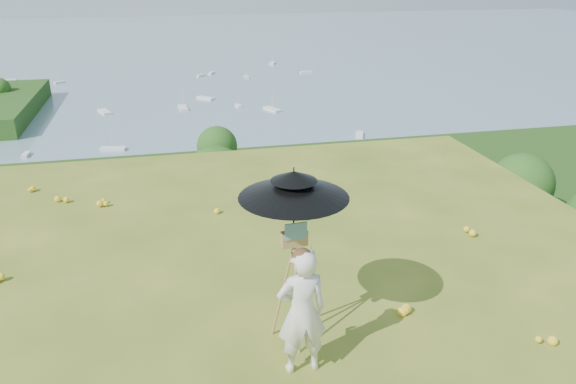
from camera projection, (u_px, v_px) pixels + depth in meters
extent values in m
plane|color=#50641C|center=(246.00, 295.00, 8.44)|extent=(14.00, 14.00, 0.00)
cube|color=#1D3C10|center=(196.00, 361.00, 51.02)|extent=(140.00, 56.00, 22.00)
cube|color=#6C6857|center=(181.00, 236.00, 89.77)|extent=(170.00, 28.00, 8.00)
plane|color=#7593A7|center=(162.00, 61.00, 237.90)|extent=(700.00, 700.00, 0.00)
imported|color=silver|center=(302.00, 312.00, 6.59)|extent=(0.61, 0.42, 1.65)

